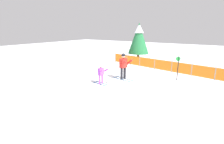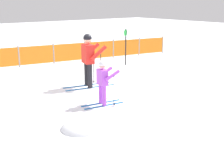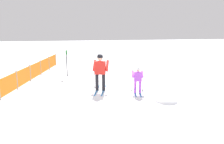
{
  "view_description": "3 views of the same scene",
  "coord_description": "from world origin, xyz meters",
  "px_view_note": "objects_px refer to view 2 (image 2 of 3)",
  "views": [
    {
      "loc": [
        5.81,
        -9.52,
        3.33
      ],
      "look_at": [
        0.03,
        -0.92,
        0.71
      ],
      "focal_mm": 28.0,
      "sensor_mm": 36.0,
      "label": 1
    },
    {
      "loc": [
        -4.64,
        -7.24,
        2.71
      ],
      "look_at": [
        0.23,
        -0.97,
        0.72
      ],
      "focal_mm": 45.0,
      "sensor_mm": 36.0,
      "label": 2
    },
    {
      "loc": [
        -9.63,
        1.02,
        3.1
      ],
      "look_at": [
        -0.04,
        -0.32,
        0.92
      ],
      "focal_mm": 35.0,
      "sensor_mm": 36.0,
      "label": 3
    }
  ],
  "objects_px": {
    "skier_child": "(103,79)",
    "trail_marker": "(126,43)",
    "safety_fence": "(70,52)",
    "skier_adult": "(89,56)"
  },
  "relations": [
    {
      "from": "skier_adult",
      "to": "safety_fence",
      "type": "bearing_deg",
      "value": 82.21
    },
    {
      "from": "trail_marker",
      "to": "skier_child",
      "type": "bearing_deg",
      "value": -137.49
    },
    {
      "from": "safety_fence",
      "to": "trail_marker",
      "type": "relative_size",
      "value": 6.51
    },
    {
      "from": "skier_adult",
      "to": "trail_marker",
      "type": "height_order",
      "value": "skier_adult"
    },
    {
      "from": "skier_child",
      "to": "trail_marker",
      "type": "distance_m",
      "value": 4.95
    },
    {
      "from": "skier_child",
      "to": "trail_marker",
      "type": "xyz_separation_m",
      "value": [
        3.64,
        3.34,
        0.25
      ]
    },
    {
      "from": "skier_adult",
      "to": "trail_marker",
      "type": "xyz_separation_m",
      "value": [
        3.02,
        1.71,
        -0.06
      ]
    },
    {
      "from": "skier_adult",
      "to": "safety_fence",
      "type": "xyz_separation_m",
      "value": [
        1.41,
        3.76,
        -0.57
      ]
    },
    {
      "from": "safety_fence",
      "to": "trail_marker",
      "type": "xyz_separation_m",
      "value": [
        1.61,
        -2.05,
        0.5
      ]
    },
    {
      "from": "skier_adult",
      "to": "trail_marker",
      "type": "relative_size",
      "value": 1.09
    }
  ]
}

